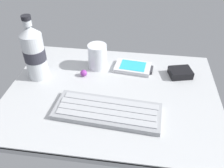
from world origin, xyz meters
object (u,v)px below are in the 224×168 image
at_px(juice_cup, 98,57).
at_px(charger_block, 180,73).
at_px(water_bottle, 34,52).
at_px(trackball_mouse, 84,73).
at_px(keyboard, 108,111).
at_px(handheld_device, 133,67).

xyz_separation_m(juice_cup, charger_block, (0.28, -0.01, -0.03)).
bearing_deg(water_bottle, trackball_mouse, 8.18).
height_order(keyboard, handheld_device, keyboard).
distance_m(charger_block, trackball_mouse, 0.32).
relative_size(keyboard, water_bottle, 1.43).
bearing_deg(water_bottle, keyboard, -28.89).
bearing_deg(keyboard, trackball_mouse, 123.75).
bearing_deg(juice_cup, water_bottle, -156.43).
distance_m(handheld_device, juice_cup, 0.13).
height_order(handheld_device, juice_cup, juice_cup).
relative_size(water_bottle, trackball_mouse, 9.45).
xyz_separation_m(handheld_device, water_bottle, (-0.30, -0.08, 0.08)).
relative_size(keyboard, trackball_mouse, 13.48).
distance_m(water_bottle, charger_block, 0.47).
bearing_deg(trackball_mouse, water_bottle, -171.82).
bearing_deg(juice_cup, handheld_device, 1.35).
height_order(juice_cup, charger_block, juice_cup).
distance_m(keyboard, handheld_device, 0.23).
xyz_separation_m(juice_cup, water_bottle, (-0.18, -0.08, 0.05)).
relative_size(charger_block, trackball_mouse, 3.18).
distance_m(water_bottle, trackball_mouse, 0.17).
distance_m(keyboard, trackball_mouse, 0.19).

